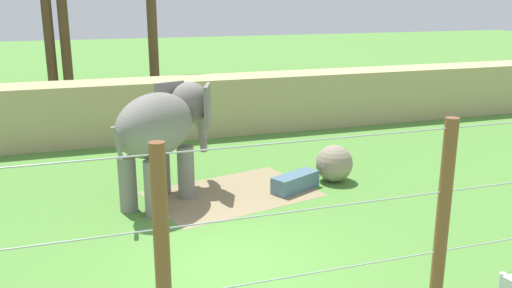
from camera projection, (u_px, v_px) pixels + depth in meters
ground_plane at (232, 267)px, 10.34m from camera, size 120.00×120.00×0.00m
dirt_patch at (232, 194)px, 14.16m from camera, size 4.65×3.72×0.01m
embankment_wall at (151, 109)px, 19.63m from camera, size 36.00×1.80×2.10m
elephant at (163, 128)px, 13.25m from camera, size 3.17×3.20×2.83m
enrichment_ball at (334, 163)px, 15.02m from camera, size 1.02×1.02×1.02m
cable_fence at (308, 259)px, 6.95m from camera, size 12.57×0.19×3.43m
feed_trough at (295, 182)px, 14.38m from camera, size 1.48×1.07×0.44m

